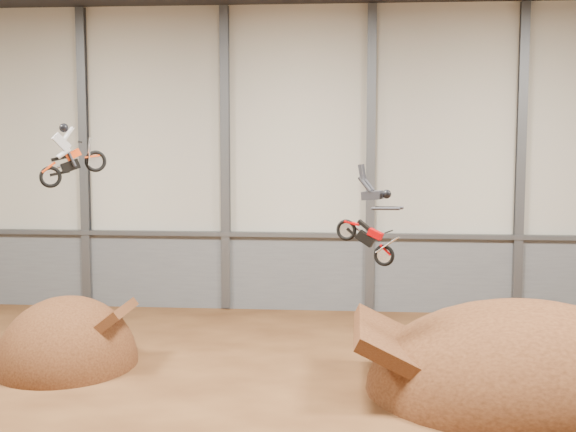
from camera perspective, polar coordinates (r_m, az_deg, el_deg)
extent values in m
plane|color=#432512|center=(23.48, -2.11, -14.75)|extent=(40.00, 40.00, 0.00)
cube|color=beige|center=(36.89, 0.70, 4.03)|extent=(40.00, 0.10, 14.00)
cube|color=slate|center=(37.36, 0.68, -4.05)|extent=(39.80, 0.18, 3.50)
cube|color=#47494F|center=(36.93, 0.66, -1.34)|extent=(39.80, 0.35, 0.20)
cube|color=#47494F|center=(38.73, -14.28, 3.94)|extent=(0.40, 0.36, 13.90)
cube|color=#47494F|center=(37.08, -4.48, 4.02)|extent=(0.40, 0.36, 13.90)
cube|color=#47494F|center=(36.59, 5.90, 3.98)|extent=(0.40, 0.36, 13.90)
cube|color=#47494F|center=(37.31, 16.22, 3.81)|extent=(0.40, 0.36, 13.90)
ellipsoid|color=#391C0E|center=(30.16, -15.42, -10.19)|extent=(4.94, 5.70, 4.94)
ellipsoid|color=#391C0E|center=(27.34, 16.46, -11.94)|extent=(10.14, 8.97, 5.85)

